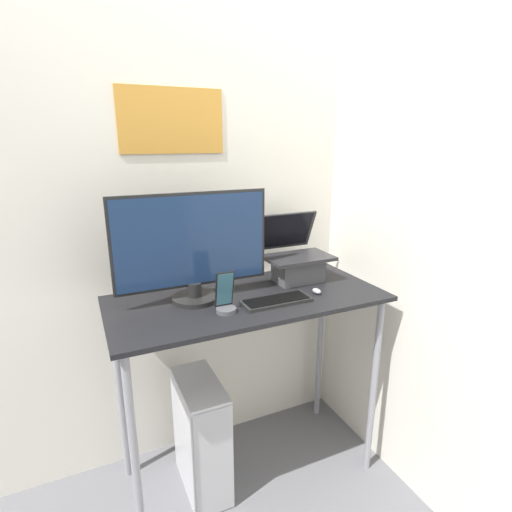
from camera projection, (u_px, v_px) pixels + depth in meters
wall_back at (218, 203)px, 1.96m from camera, size 6.00×0.06×2.60m
wall_side_right at (422, 214)px, 1.68m from camera, size 0.05×6.00×2.60m
desk at (248, 319)px, 1.78m from camera, size 1.20×0.55×0.94m
laptop at (296, 262)px, 1.93m from camera, size 0.32×0.29×0.32m
monitor at (193, 249)px, 1.64m from camera, size 0.65×0.20×0.46m
keyboard at (276, 301)px, 1.68m from camera, size 0.30×0.11×0.02m
mouse at (317, 291)px, 1.78m from camera, size 0.03×0.05×0.02m
cell_phone at (225, 300)px, 1.58m from camera, size 0.08×0.08×0.17m
computer_tower at (201, 436)px, 1.85m from camera, size 0.18×0.37×0.56m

